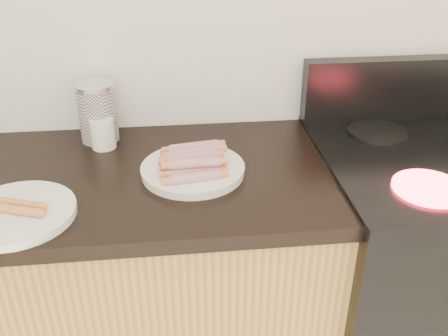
{
  "coord_description": "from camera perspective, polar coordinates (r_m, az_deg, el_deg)",
  "views": [
    {
      "loc": [
        -0.02,
        0.5,
        1.56
      ],
      "look_at": [
        0.11,
        1.62,
        0.94
      ],
      "focal_mm": 40.0,
      "sensor_mm": 36.0,
      "label": 1
    }
  ],
  "objects": [
    {
      "name": "stove",
      "position": [
        1.79,
        22.11,
        -11.66
      ],
      "size": [
        0.76,
        0.65,
        0.91
      ],
      "color": "black",
      "rests_on": "floor"
    },
    {
      "name": "canister",
      "position": [
        1.54,
        -14.25,
        6.2
      ],
      "size": [
        0.12,
        0.12,
        0.18
      ],
      "rotation": [
        0.0,
        0.0,
        -0.24
      ],
      "color": "silver",
      "rests_on": "counter_slab"
    },
    {
      "name": "burner_near_left",
      "position": [
        1.34,
        22.37,
        -2.12
      ],
      "size": [
        0.18,
        0.18,
        0.01
      ],
      "primitive_type": "cylinder",
      "color": "#FF1E2D",
      "rests_on": "stove"
    },
    {
      "name": "hotdog_pile",
      "position": [
        1.32,
        -3.61,
        0.93
      ],
      "size": [
        0.13,
        0.19,
        0.05
      ],
      "rotation": [
        0.0,
        0.0,
        0.1
      ],
      "color": "brown",
      "rests_on": "main_plate"
    },
    {
      "name": "side_plate",
      "position": [
        1.25,
        -22.63,
        -4.83
      ],
      "size": [
        0.31,
        0.31,
        0.02
      ],
      "primitive_type": "cylinder",
      "rotation": [
        0.0,
        0.0,
        0.14
      ],
      "color": "white",
      "rests_on": "counter_slab"
    },
    {
      "name": "main_plate",
      "position": [
        1.34,
        -3.57,
        -0.32
      ],
      "size": [
        0.33,
        0.33,
        0.02
      ],
      "primitive_type": "cylinder",
      "rotation": [
        0.0,
        0.0,
        -0.24
      ],
      "color": "white",
      "rests_on": "counter_slab"
    },
    {
      "name": "plain_sausages",
      "position": [
        1.24,
        -22.8,
        -4.05
      ],
      "size": [
        0.14,
        0.09,
        0.02
      ],
      "rotation": [
        0.0,
        0.0,
        -0.34
      ],
      "color": "orange",
      "rests_on": "side_plate"
    },
    {
      "name": "burner_far_left",
      "position": [
        1.61,
        17.12,
        4.01
      ],
      "size": [
        0.18,
        0.18,
        0.01
      ],
      "primitive_type": "cylinder",
      "color": "black",
      "rests_on": "stove"
    },
    {
      "name": "stove_panel",
      "position": [
        1.75,
        21.38,
        8.53
      ],
      "size": [
        0.76,
        0.06,
        0.2
      ],
      "primitive_type": "cube",
      "color": "black",
      "rests_on": "stove"
    },
    {
      "name": "mug",
      "position": [
        1.5,
        -13.69,
        3.85
      ],
      "size": [
        0.08,
        0.08,
        0.09
      ],
      "primitive_type": "cylinder",
      "rotation": [
        0.0,
        0.0,
        0.06
      ],
      "color": "white",
      "rests_on": "counter_slab"
    }
  ]
}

